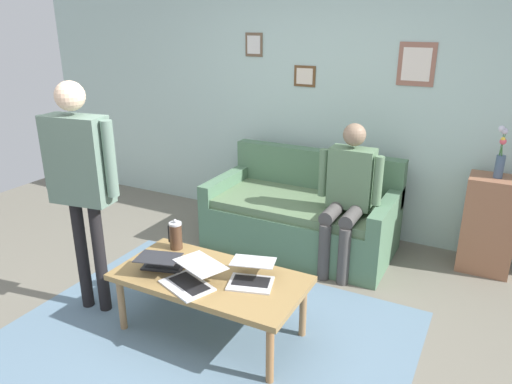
% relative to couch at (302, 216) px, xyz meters
% --- Properties ---
extents(ground_plane, '(7.68, 7.68, 0.00)m').
position_rel_couch_xyz_m(ground_plane, '(0.11, 1.59, -0.31)').
color(ground_plane, '#6C675B').
extents(area_rug, '(2.71, 2.12, 0.01)m').
position_rel_couch_xyz_m(area_rug, '(0.03, 1.67, -0.30)').
color(area_rug, slate).
rests_on(area_rug, ground_plane).
extents(back_wall, '(7.04, 0.11, 2.70)m').
position_rel_couch_xyz_m(back_wall, '(0.11, -0.61, 1.05)').
color(back_wall, '#ABC7C1').
rests_on(back_wall, ground_plane).
extents(couch, '(1.71, 0.91, 0.88)m').
position_rel_couch_xyz_m(couch, '(0.00, 0.00, 0.00)').
color(couch, '#4F7356').
rests_on(couch, ground_plane).
extents(coffee_table, '(1.30, 0.66, 0.45)m').
position_rel_couch_xyz_m(coffee_table, '(0.03, 1.57, 0.10)').
color(coffee_table, olive).
rests_on(coffee_table, ground_plane).
extents(laptop_left, '(0.37, 0.40, 0.13)m').
position_rel_couch_xyz_m(laptop_left, '(0.38, 1.62, 0.19)').
color(laptop_left, '#28282D').
rests_on(laptop_left, coffee_table).
extents(laptop_center, '(0.44, 0.44, 0.13)m').
position_rel_couch_xyz_m(laptop_center, '(0.08, 1.72, 0.19)').
color(laptop_center, silver).
rests_on(laptop_center, coffee_table).
extents(laptop_right, '(0.37, 0.38, 0.13)m').
position_rel_couch_xyz_m(laptop_right, '(-0.25, 1.51, 0.19)').
color(laptop_right, silver).
rests_on(laptop_right, coffee_table).
extents(french_press, '(0.12, 0.10, 0.24)m').
position_rel_couch_xyz_m(french_press, '(0.48, 1.34, 0.25)').
color(french_press, '#4C3323').
rests_on(french_press, coffee_table).
extents(side_shelf, '(0.42, 0.32, 0.85)m').
position_rel_couch_xyz_m(side_shelf, '(-1.59, -0.30, 0.12)').
color(side_shelf, '#8F5C42').
rests_on(side_shelf, ground_plane).
extents(flower_vase, '(0.09, 0.09, 0.43)m').
position_rel_couch_xyz_m(flower_vase, '(-1.59, -0.30, 0.73)').
color(flower_vase, '#435875').
rests_on(flower_vase, side_shelf).
extents(person_standing, '(0.60, 0.26, 1.71)m').
position_rel_couch_xyz_m(person_standing, '(0.98, 1.71, 0.79)').
color(person_standing, black).
rests_on(person_standing, ground_plane).
extents(person_seated, '(0.55, 0.51, 1.28)m').
position_rel_couch_xyz_m(person_seated, '(-0.49, 0.23, 0.42)').
color(person_seated, '#444240').
rests_on(person_seated, ground_plane).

